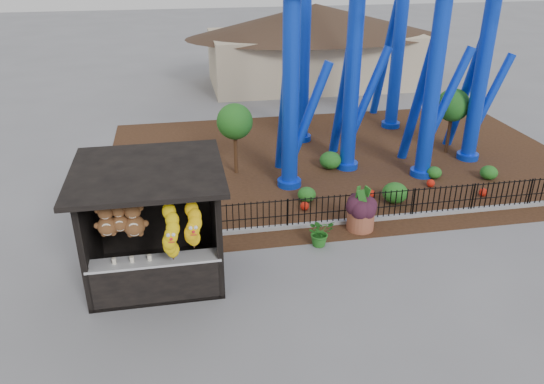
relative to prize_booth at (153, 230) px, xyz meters
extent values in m
plane|color=slate|center=(3.00, -0.91, -1.53)|extent=(120.00, 120.00, 0.00)
cube|color=#331E11|center=(7.00, 7.09, -1.52)|extent=(18.00, 12.00, 0.02)
cube|color=gray|center=(7.00, 2.09, -1.47)|extent=(18.00, 0.18, 0.12)
cube|color=black|center=(0.00, 0.29, -1.48)|extent=(3.20, 2.60, 0.10)
cube|color=black|center=(0.00, 1.53, -0.03)|extent=(3.20, 0.12, 3.00)
cube|color=black|center=(-1.54, 0.29, -0.03)|extent=(0.12, 2.60, 3.00)
cube|color=black|center=(1.54, 0.29, -0.03)|extent=(0.12, 2.60, 3.00)
cube|color=black|center=(0.00, 0.04, 1.53)|extent=(3.50, 3.40, 0.12)
cube|color=black|center=(-1.53, -0.94, -0.03)|extent=(0.14, 0.14, 3.00)
cube|color=black|center=(1.53, -0.94, -0.03)|extent=(0.14, 0.14, 3.00)
cube|color=black|center=(0.00, -0.76, -0.98)|extent=(3.00, 0.50, 1.10)
cube|color=#B9B9BD|center=(0.00, -0.76, -0.41)|extent=(3.10, 0.55, 0.06)
cylinder|color=black|center=(0.00, -1.16, 1.32)|extent=(2.90, 0.04, 0.04)
cylinder|color=#0C37DA|center=(4.50, 5.09, 1.97)|extent=(0.56, 0.56, 7.00)
cylinder|color=#0C37DA|center=(4.50, 5.09, -1.41)|extent=(0.84, 0.84, 0.24)
cylinder|color=#0C37DA|center=(7.00, 6.29, 2.12)|extent=(0.56, 0.56, 7.30)
cylinder|color=#0C37DA|center=(7.00, 6.29, -1.41)|extent=(0.84, 0.84, 0.24)
cylinder|color=#0C37DA|center=(9.50, 5.09, 2.22)|extent=(0.56, 0.56, 7.50)
cylinder|color=#0C37DA|center=(9.50, 5.09, -1.41)|extent=(0.84, 0.84, 0.24)
cylinder|color=#0C37DA|center=(12.00, 6.29, 1.77)|extent=(0.56, 0.56, 6.60)
cylinder|color=#0C37DA|center=(12.00, 6.29, -1.41)|extent=(0.84, 0.84, 0.24)
cylinder|color=#0C37DA|center=(6.00, 9.59, 3.22)|extent=(0.56, 0.56, 9.50)
cylinder|color=#0C37DA|center=(6.00, 9.59, -1.41)|extent=(0.84, 0.84, 0.24)
cylinder|color=#0C37DA|center=(10.50, 10.59, 3.72)|extent=(0.56, 0.56, 10.50)
cylinder|color=#0C37DA|center=(10.50, 10.59, -1.41)|extent=(0.84, 0.84, 0.24)
cylinder|color=#0C37DA|center=(4.50, 5.99, 1.09)|extent=(0.36, 2.21, 5.85)
cylinder|color=#0C37DA|center=(5.20, 5.39, 0.92)|extent=(1.62, 0.32, 3.73)
cylinder|color=#0C37DA|center=(7.00, 7.19, 1.21)|extent=(0.36, 2.29, 6.10)
cylinder|color=#0C37DA|center=(7.70, 6.59, 1.02)|extent=(1.67, 0.32, 3.88)
cylinder|color=#0C37DA|center=(9.50, 5.99, 1.28)|extent=(0.36, 2.34, 6.26)
cylinder|color=#0C37DA|center=(10.20, 5.39, 1.09)|extent=(1.71, 0.32, 3.99)
cylinder|color=#0C37DA|center=(12.00, 7.19, 0.94)|extent=(0.36, 2.10, 5.53)
cylinder|color=#0C37DA|center=(12.70, 6.59, 0.78)|extent=(1.54, 0.32, 3.52)
cylinder|color=brown|center=(5.95, 1.68, -1.21)|extent=(1.04, 1.04, 0.64)
ellipsoid|color=#2F1220|center=(5.95, 1.68, -0.57)|extent=(0.70, 0.70, 0.64)
imported|color=#1D5619|center=(4.51, 1.01, -1.12)|extent=(0.84, 0.76, 0.83)
ellipsoid|color=#1F5B1A|center=(4.81, 3.78, -1.27)|extent=(0.60, 0.60, 0.48)
ellipsoid|color=#1F5B1A|center=(7.65, 3.18, -1.18)|extent=(0.84, 0.84, 0.67)
ellipsoid|color=#1F5B1A|center=(9.82, 4.76, -1.30)|extent=(0.54, 0.54, 0.43)
ellipsoid|color=#1F5B1A|center=(6.36, 6.32, -1.19)|extent=(0.82, 0.82, 0.65)
ellipsoid|color=#1F5B1A|center=(11.73, 4.32, -1.27)|extent=(0.62, 0.62, 0.50)
sphere|color=red|center=(4.59, 3.16, -1.37)|extent=(0.28, 0.28, 0.28)
sphere|color=red|center=(7.01, 3.64, -1.37)|extent=(0.28, 0.28, 0.28)
sphere|color=red|center=(9.37, 4.07, -1.37)|extent=(0.28, 0.28, 0.28)
sphere|color=red|center=(10.78, 3.05, -1.37)|extent=(0.28, 0.28, 0.28)
cube|color=#BFAD8C|center=(9.00, 19.09, -0.03)|extent=(12.00, 6.00, 3.00)
cone|color=#332319|center=(9.00, 19.09, 2.37)|extent=(15.00, 15.00, 1.80)
camera|label=1|loc=(0.80, -11.54, 6.38)|focal=35.00mm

